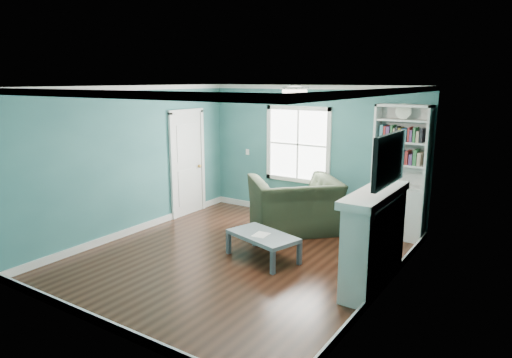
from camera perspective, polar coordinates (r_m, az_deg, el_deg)
The scene contains 13 objects.
floor at distance 7.17m, azimuth -2.33°, elevation -9.78°, with size 5.00×5.00×0.00m, color black.
room_walls at distance 6.74m, azimuth -2.45°, elevation 2.78°, with size 5.00×5.00×5.00m.
trim at distance 6.80m, azimuth -2.42°, elevation -0.09°, with size 4.50×5.00×2.60m.
window at distance 9.01m, azimuth 5.26°, elevation 4.31°, with size 1.40×0.06×1.50m.
bookshelf at distance 8.17m, azimuth 17.47°, elevation -0.79°, with size 0.90×0.35×2.31m.
fireplace at distance 6.23m, azimuth 14.65°, elevation -7.42°, with size 0.44×1.58×1.30m.
tv at distance 5.92m, azimuth 16.32°, elevation 2.38°, with size 0.06×1.10×0.65m, color black.
door at distance 9.28m, azimuth -8.55°, elevation 2.10°, with size 0.12×0.98×2.17m.
ceiling_fixture at distance 6.25m, azimuth 4.86°, elevation 10.92°, with size 0.38×0.38×0.15m.
light_switch at distance 9.66m, azimuth -1.07°, elevation 3.40°, with size 0.08×0.01×0.12m, color white.
recliner at distance 8.20m, azimuth 4.86°, elevation -2.17°, with size 1.49×0.97×1.30m, color black.
coffee_table at distance 7.00m, azimuth 0.87°, elevation -7.30°, with size 1.22×0.88×0.40m.
paper_sheet at distance 6.95m, azimuth 0.63°, elevation -6.98°, with size 0.21×0.27×0.00m, color white.
Camera 1 is at (3.88, -5.39, 2.70)m, focal length 32.00 mm.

